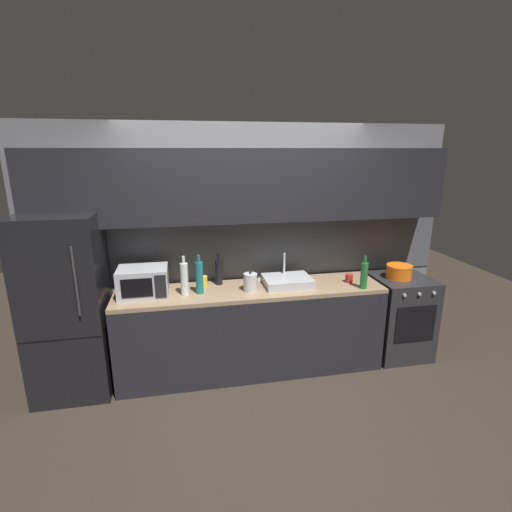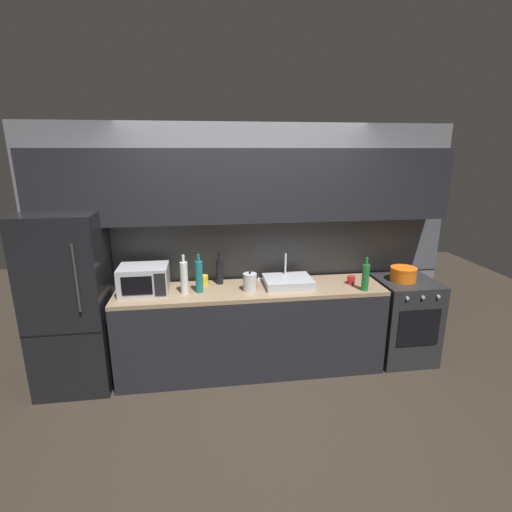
{
  "view_description": "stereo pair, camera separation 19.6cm",
  "coord_description": "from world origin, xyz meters",
  "px_view_note": "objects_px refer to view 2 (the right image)",
  "views": [
    {
      "loc": [
        -0.65,
        -2.63,
        2.24
      ],
      "look_at": [
        0.05,
        0.9,
        1.23
      ],
      "focal_mm": 26.85,
      "sensor_mm": 36.0,
      "label": 1
    },
    {
      "loc": [
        -0.46,
        -2.67,
        2.24
      ],
      "look_at": [
        0.05,
        0.9,
        1.23
      ],
      "focal_mm": 26.85,
      "sensor_mm": 36.0,
      "label": 2
    }
  ],
  "objects_px": {
    "microwave": "(144,280)",
    "refrigerator": "(71,302)",
    "wine_bottle_clear": "(184,277)",
    "wine_bottle_teal": "(199,276)",
    "wine_bottle_green": "(365,277)",
    "mug_yellow": "(204,280)",
    "wine_bottle_dark": "(220,271)",
    "cooking_pot": "(403,274)",
    "oven_range": "(403,319)",
    "mug_red": "(351,280)",
    "kettle": "(250,282)"
  },
  "relations": [
    {
      "from": "wine_bottle_dark",
      "to": "mug_yellow",
      "type": "height_order",
      "value": "wine_bottle_dark"
    },
    {
      "from": "oven_range",
      "to": "cooking_pot",
      "type": "bearing_deg",
      "value": 178.6
    },
    {
      "from": "wine_bottle_clear",
      "to": "wine_bottle_dark",
      "type": "distance_m",
      "value": 0.42
    },
    {
      "from": "refrigerator",
      "to": "microwave",
      "type": "bearing_deg",
      "value": 1.55
    },
    {
      "from": "wine_bottle_teal",
      "to": "wine_bottle_green",
      "type": "height_order",
      "value": "wine_bottle_teal"
    },
    {
      "from": "refrigerator",
      "to": "wine_bottle_green",
      "type": "xyz_separation_m",
      "value": [
        2.81,
        -0.22,
        0.19
      ]
    },
    {
      "from": "microwave",
      "to": "wine_bottle_dark",
      "type": "distance_m",
      "value": 0.75
    },
    {
      "from": "mug_red",
      "to": "mug_yellow",
      "type": "bearing_deg",
      "value": 172.9
    },
    {
      "from": "wine_bottle_dark",
      "to": "wine_bottle_teal",
      "type": "relative_size",
      "value": 0.84
    },
    {
      "from": "wine_bottle_clear",
      "to": "wine_bottle_teal",
      "type": "height_order",
      "value": "wine_bottle_clear"
    },
    {
      "from": "wine_bottle_clear",
      "to": "wine_bottle_green",
      "type": "bearing_deg",
      "value": -5.51
    },
    {
      "from": "kettle",
      "to": "wine_bottle_dark",
      "type": "bearing_deg",
      "value": 139.48
    },
    {
      "from": "wine_bottle_clear",
      "to": "oven_range",
      "type": "bearing_deg",
      "value": 1.2
    },
    {
      "from": "wine_bottle_green",
      "to": "mug_red",
      "type": "xyz_separation_m",
      "value": [
        -0.06,
        0.2,
        -0.1
      ]
    },
    {
      "from": "wine_bottle_teal",
      "to": "wine_bottle_dark",
      "type": "bearing_deg",
      "value": 46.41
    },
    {
      "from": "kettle",
      "to": "mug_yellow",
      "type": "xyz_separation_m",
      "value": [
        -0.45,
        0.23,
        -0.04
      ]
    },
    {
      "from": "wine_bottle_dark",
      "to": "oven_range",
      "type": "bearing_deg",
      "value": -5.25
    },
    {
      "from": "refrigerator",
      "to": "microwave",
      "type": "height_order",
      "value": "refrigerator"
    },
    {
      "from": "kettle",
      "to": "mug_red",
      "type": "bearing_deg",
      "value": 2.12
    },
    {
      "from": "wine_bottle_green",
      "to": "wine_bottle_dark",
      "type": "bearing_deg",
      "value": 164.09
    },
    {
      "from": "microwave",
      "to": "refrigerator",
      "type": "bearing_deg",
      "value": -178.45
    },
    {
      "from": "cooking_pot",
      "to": "mug_yellow",
      "type": "bearing_deg",
      "value": 175.5
    },
    {
      "from": "mug_yellow",
      "to": "mug_red",
      "type": "distance_m",
      "value": 1.51
    },
    {
      "from": "wine_bottle_green",
      "to": "cooking_pot",
      "type": "bearing_deg",
      "value": 22.83
    },
    {
      "from": "refrigerator",
      "to": "microwave",
      "type": "distance_m",
      "value": 0.7
    },
    {
      "from": "wine_bottle_teal",
      "to": "mug_red",
      "type": "distance_m",
      "value": 1.55
    },
    {
      "from": "wine_bottle_green",
      "to": "mug_yellow",
      "type": "xyz_separation_m",
      "value": [
        -1.56,
        0.38,
        -0.09
      ]
    },
    {
      "from": "microwave",
      "to": "wine_bottle_clear",
      "type": "distance_m",
      "value": 0.39
    },
    {
      "from": "wine_bottle_clear",
      "to": "mug_yellow",
      "type": "relative_size",
      "value": 3.79
    },
    {
      "from": "oven_range",
      "to": "microwave",
      "type": "height_order",
      "value": "microwave"
    },
    {
      "from": "cooking_pot",
      "to": "mug_red",
      "type": "bearing_deg",
      "value": -177.73
    },
    {
      "from": "microwave",
      "to": "wine_bottle_green",
      "type": "height_order",
      "value": "wine_bottle_green"
    },
    {
      "from": "wine_bottle_clear",
      "to": "wine_bottle_dark",
      "type": "xyz_separation_m",
      "value": [
        0.35,
        0.23,
        -0.03
      ]
    },
    {
      "from": "kettle",
      "to": "cooking_pot",
      "type": "distance_m",
      "value": 1.64
    },
    {
      "from": "cooking_pot",
      "to": "wine_bottle_teal",
      "type": "bearing_deg",
      "value": -178.98
    },
    {
      "from": "oven_range",
      "to": "kettle",
      "type": "height_order",
      "value": "kettle"
    },
    {
      "from": "wine_bottle_teal",
      "to": "wine_bottle_green",
      "type": "xyz_separation_m",
      "value": [
        1.61,
        -0.18,
        -0.02
      ]
    },
    {
      "from": "cooking_pot",
      "to": "oven_range",
      "type": "bearing_deg",
      "value": -1.4
    },
    {
      "from": "oven_range",
      "to": "wine_bottle_teal",
      "type": "relative_size",
      "value": 2.36
    },
    {
      "from": "oven_range",
      "to": "kettle",
      "type": "bearing_deg",
      "value": -177.95
    },
    {
      "from": "kettle",
      "to": "mug_red",
      "type": "xyz_separation_m",
      "value": [
        1.05,
        0.04,
        -0.04
      ]
    },
    {
      "from": "refrigerator",
      "to": "wine_bottle_clear",
      "type": "relative_size",
      "value": 4.46
    },
    {
      "from": "mug_red",
      "to": "wine_bottle_teal",
      "type": "bearing_deg",
      "value": -179.45
    },
    {
      "from": "kettle",
      "to": "wine_bottle_dark",
      "type": "distance_m",
      "value": 0.38
    },
    {
      "from": "oven_range",
      "to": "wine_bottle_clear",
      "type": "relative_size",
      "value": 2.35
    },
    {
      "from": "kettle",
      "to": "wine_bottle_green",
      "type": "bearing_deg",
      "value": -7.99
    },
    {
      "from": "microwave",
      "to": "kettle",
      "type": "distance_m",
      "value": 1.02
    },
    {
      "from": "kettle",
      "to": "cooking_pot",
      "type": "bearing_deg",
      "value": 2.17
    },
    {
      "from": "wine_bottle_dark",
      "to": "wine_bottle_green",
      "type": "height_order",
      "value": "wine_bottle_green"
    },
    {
      "from": "wine_bottle_green",
      "to": "refrigerator",
      "type": "bearing_deg",
      "value": 175.55
    }
  ]
}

